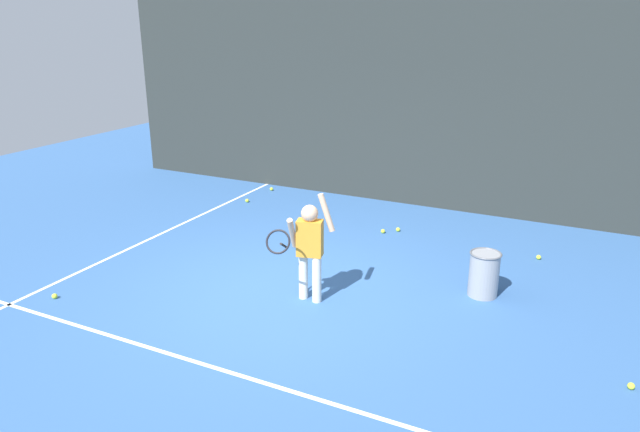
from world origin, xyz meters
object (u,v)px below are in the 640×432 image
(tennis_ball_2, at_px, (247,201))
(tennis_ball_4, at_px, (398,230))
(tennis_player, at_px, (309,244))
(tennis_ball_6, at_px, (55,296))
(ball_hopper, at_px, (484,274))
(tennis_ball_1, at_px, (631,386))
(tennis_ball_5, at_px, (539,257))
(tennis_ball_3, at_px, (383,231))
(tennis_ball_0, at_px, (271,189))

(tennis_ball_2, relative_size, tennis_ball_4, 1.00)
(tennis_player, bearing_deg, tennis_ball_6, -168.46)
(ball_hopper, bearing_deg, tennis_player, -149.86)
(tennis_ball_1, xyz_separation_m, tennis_ball_2, (-6.34, 3.28, 0.00))
(tennis_ball_5, bearing_deg, tennis_ball_6, -142.66)
(tennis_ball_4, distance_m, tennis_ball_6, 5.07)
(tennis_ball_3, distance_m, tennis_ball_6, 4.81)
(tennis_ball_2, bearing_deg, tennis_ball_0, 89.36)
(tennis_ball_1, height_order, tennis_ball_4, same)
(tennis_player, distance_m, tennis_ball_6, 3.18)
(tennis_player, height_order, tennis_ball_0, tennis_player)
(ball_hopper, bearing_deg, tennis_ball_2, 157.73)
(tennis_ball_0, relative_size, tennis_ball_5, 1.00)
(tennis_player, height_order, ball_hopper, tennis_player)
(tennis_player, relative_size, tennis_ball_4, 20.46)
(ball_hopper, bearing_deg, tennis_ball_1, -39.42)
(tennis_ball_0, relative_size, tennis_ball_3, 1.00)
(tennis_ball_2, bearing_deg, tennis_ball_4, -4.49)
(tennis_ball_0, bearing_deg, ball_hopper, -30.68)
(tennis_player, xyz_separation_m, tennis_ball_5, (2.33, 2.56, -0.69))
(ball_hopper, distance_m, tennis_ball_4, 2.40)
(tennis_player, xyz_separation_m, tennis_ball_6, (-2.79, -1.35, -0.69))
(ball_hopper, relative_size, tennis_ball_0, 8.52)
(tennis_ball_1, xyz_separation_m, tennis_ball_5, (-1.17, 2.84, 0.00))
(tennis_player, bearing_deg, tennis_ball_3, 76.22)
(tennis_player, relative_size, tennis_ball_0, 20.46)
(tennis_ball_5, bearing_deg, ball_hopper, -107.82)
(tennis_ball_0, height_order, tennis_ball_5, same)
(tennis_ball_6, bearing_deg, tennis_ball_2, 90.64)
(ball_hopper, xyz_separation_m, tennis_ball_5, (0.48, 1.49, -0.26))
(tennis_ball_5, bearing_deg, tennis_ball_0, 165.94)
(tennis_ball_5, bearing_deg, tennis_ball_1, -67.65)
(tennis_player, height_order, tennis_ball_3, tennis_player)
(tennis_ball_5, distance_m, tennis_ball_6, 6.45)
(tennis_player, bearing_deg, tennis_ball_4, 72.29)
(tennis_ball_4, bearing_deg, ball_hopper, -45.05)
(tennis_ball_4, bearing_deg, tennis_ball_5, -5.26)
(tennis_player, bearing_deg, tennis_ball_0, 112.12)
(tennis_ball_2, bearing_deg, tennis_player, -46.52)
(tennis_player, distance_m, tennis_ball_0, 4.84)
(tennis_ball_0, xyz_separation_m, tennis_ball_2, (-0.01, -0.86, 0.00))
(tennis_player, bearing_deg, tennis_ball_5, 33.52)
(tennis_ball_0, relative_size, tennis_ball_2, 1.00)
(tennis_ball_3, xyz_separation_m, tennis_ball_6, (-2.78, -3.93, 0.00))
(tennis_ball_0, height_order, tennis_ball_3, same)
(ball_hopper, bearing_deg, tennis_ball_0, 149.32)
(tennis_player, relative_size, ball_hopper, 2.40)
(tennis_ball_2, relative_size, tennis_ball_5, 1.00)
(tennis_ball_1, xyz_separation_m, tennis_ball_3, (-3.52, 2.86, 0.00))
(tennis_ball_3, height_order, tennis_ball_6, same)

